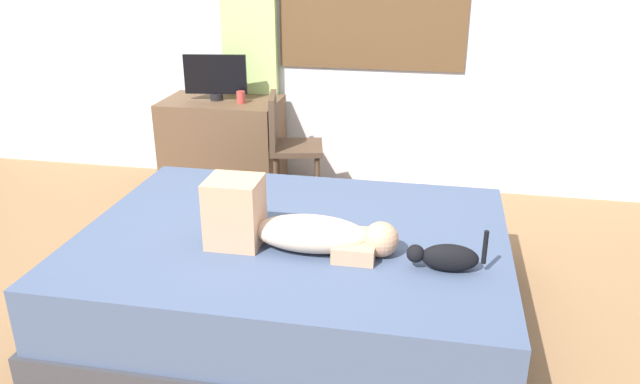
{
  "coord_description": "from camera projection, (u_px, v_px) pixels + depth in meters",
  "views": [
    {
      "loc": [
        0.82,
        -2.64,
        1.88
      ],
      "look_at": [
        0.22,
        0.39,
        0.63
      ],
      "focal_mm": 34.79,
      "sensor_mm": 36.0,
      "label": 1
    }
  ],
  "objects": [
    {
      "name": "tv_monitor",
      "position": [
        215.0,
        77.0,
        4.74
      ],
      "size": [
        0.48,
        0.1,
        0.35
      ],
      "color": "black",
      "rests_on": "desk"
    },
    {
      "name": "bed",
      "position": [
        294.0,
        273.0,
        3.31
      ],
      "size": [
        2.25,
        1.68,
        0.48
      ],
      "color": "#38383D",
      "rests_on": "ground"
    },
    {
      "name": "desk",
      "position": [
        223.0,
        146.0,
        4.94
      ],
      "size": [
        0.9,
        0.56,
        0.74
      ],
      "color": "brown",
      "rests_on": "ground"
    },
    {
      "name": "back_wall_with_window",
      "position": [
        339.0,
        2.0,
        4.74
      ],
      "size": [
        6.4,
        0.14,
        2.9
      ],
      "color": "silver",
      "rests_on": "ground"
    },
    {
      "name": "cup",
      "position": [
        241.0,
        97.0,
        4.69
      ],
      "size": [
        0.07,
        0.07,
        0.09
      ],
      "primitive_type": "cylinder",
      "color": "#B23D38",
      "rests_on": "desk"
    },
    {
      "name": "chair_by_desk",
      "position": [
        287.0,
        142.0,
        4.58
      ],
      "size": [
        0.45,
        0.45,
        0.86
      ],
      "color": "#4C3828",
      "rests_on": "ground"
    },
    {
      "name": "ground_plane",
      "position": [
        264.0,
        328.0,
        3.25
      ],
      "size": [
        16.0,
        16.0,
        0.0
      ],
      "primitive_type": "plane",
      "color": "olive"
    },
    {
      "name": "cat",
      "position": [
        446.0,
        257.0,
        2.81
      ],
      "size": [
        0.36,
        0.12,
        0.21
      ],
      "color": "black",
      "rests_on": "bed"
    },
    {
      "name": "person_lying",
      "position": [
        291.0,
        227.0,
        3.01
      ],
      "size": [
        0.94,
        0.28,
        0.34
      ],
      "color": "#CCB299",
      "rests_on": "bed"
    },
    {
      "name": "curtain_left",
      "position": [
        248.0,
        17.0,
        4.8
      ],
      "size": [
        0.44,
        0.06,
        2.68
      ],
      "primitive_type": "cube",
      "color": "#ADCC75",
      "rests_on": "ground"
    }
  ]
}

